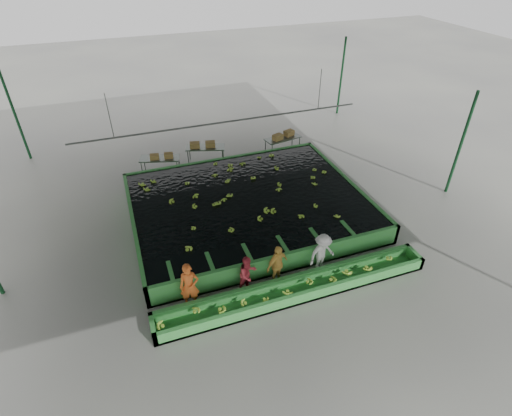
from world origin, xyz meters
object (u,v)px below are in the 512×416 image
object	(u,v)px
box_stack_mid	(203,147)
box_stack_right	(283,137)
flotation_tank	(248,206)
packing_table_right	(282,145)
sorting_trough	(296,289)
worker_d	(322,253)
packing_table_mid	(206,154)
worker_a	(189,286)
worker_b	(248,274)
box_stack_left	(162,158)
worker_c	(277,265)
packing_table_left	(161,166)

from	to	relation	value
box_stack_mid	box_stack_right	xyz separation A→B (m)	(4.54, -0.37, -0.00)
flotation_tank	packing_table_right	bearing A→B (deg)	53.00
flotation_tank	sorting_trough	xyz separation A→B (m)	(0.00, -5.10, -0.20)
worker_d	box_stack_mid	size ratio (longest dim) A/B	1.24
box_stack_mid	packing_table_mid	bearing A→B (deg)	-0.76
worker_d	box_stack_right	bearing A→B (deg)	65.08
worker_a	flotation_tank	bearing A→B (deg)	61.42
box_stack_mid	box_stack_right	distance (m)	4.55
flotation_tank	worker_d	xyz separation A→B (m)	(1.37, -4.30, 0.38)
worker_b	worker_d	size ratio (longest dim) A/B	0.90
sorting_trough	box_stack_left	xyz separation A→B (m)	(-2.97, 10.01, 0.66)
box_stack_right	sorting_trough	bearing A→B (deg)	-110.68
worker_a	worker_c	distance (m)	3.14
flotation_tank	worker_a	xyz separation A→B (m)	(-3.54, -4.30, 0.44)
worker_a	box_stack_right	distance (m)	11.88
worker_d	flotation_tank	bearing A→B (deg)	97.48
worker_b	worker_a	bearing A→B (deg)	160.14
packing_table_mid	box_stack_mid	size ratio (longest dim) A/B	1.53
box_stack_mid	packing_table_right	bearing A→B (deg)	-4.69
worker_b	worker_c	distance (m)	1.10
worker_a	packing_table_right	bearing A→B (deg)	62.72
flotation_tank	box_stack_mid	world-z (taller)	box_stack_mid
packing_table_mid	worker_a	bearing A→B (deg)	-107.00
sorting_trough	packing_table_right	xyz separation A→B (m)	(3.79, 10.13, 0.21)
box_stack_mid	worker_d	bearing A→B (deg)	-77.89
worker_d	packing_table_mid	size ratio (longest dim) A/B	0.81
packing_table_left	box_stack_left	distance (m)	0.48
sorting_trough	worker_b	distance (m)	1.77
packing_table_mid	packing_table_left	bearing A→B (deg)	-171.23
box_stack_mid	box_stack_left	bearing A→B (deg)	-167.82
box_stack_left	worker_c	bearing A→B (deg)	-74.43
flotation_tank	box_stack_mid	size ratio (longest dim) A/B	7.46
worker_c	box_stack_mid	size ratio (longest dim) A/B	1.23
sorting_trough	worker_a	distance (m)	3.68
worker_d	box_stack_right	distance (m)	9.65
worker_b	box_stack_left	bearing A→B (deg)	79.18
worker_b	box_stack_right	xyz separation A→B (m)	(5.33, 9.33, 0.18)
packing_table_right	worker_c	bearing A→B (deg)	-114.21
packing_table_right	sorting_trough	bearing A→B (deg)	-110.52
flotation_tank	worker_c	size ratio (longest dim) A/B	6.08
packing_table_right	box_stack_right	world-z (taller)	box_stack_right
sorting_trough	packing_table_mid	bearing A→B (deg)	93.12
worker_b	box_stack_left	xyz separation A→B (m)	(-1.47, 9.21, 0.17)
packing_table_left	packing_table_mid	size ratio (longest dim) A/B	0.98
sorting_trough	worker_c	distance (m)	1.06
box_stack_left	box_stack_mid	world-z (taller)	box_stack_mid
packing_table_left	box_stack_right	distance (m)	6.91
worker_b	worker_c	xyz separation A→B (m)	(1.10, 0.00, 0.08)
worker_b	packing_table_mid	bearing A→B (deg)	64.66
sorting_trough	box_stack_mid	bearing A→B (deg)	93.88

